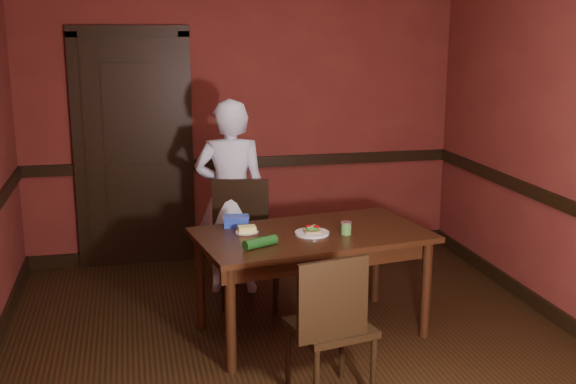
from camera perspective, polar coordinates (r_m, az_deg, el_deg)
name	(u,v)px	position (r m, az deg, el deg)	size (l,w,h in m)	color
floor	(299,357)	(4.92, 0.91, -12.91)	(4.00, 4.50, 0.01)	black
wall_back	(243,114)	(6.68, -3.56, 6.15)	(4.00, 0.02, 2.70)	maroon
wall_front	(461,280)	(2.44, 13.49, -6.78)	(4.00, 0.02, 2.70)	maroon
dado_back	(244,163)	(6.74, -3.48, 2.33)	(4.00, 0.03, 0.10)	black
baseboard_back	(245,249)	(6.94, -3.39, -4.49)	(4.00, 0.03, 0.12)	black
baseboard_right	(567,323)	(5.66, 21.15, -9.60)	(0.03, 4.50, 0.12)	black
door	(134,147)	(6.60, -12.10, 3.53)	(1.05, 0.07, 2.20)	black
dining_table	(312,283)	(5.15, 1.87, -7.19)	(1.59, 0.89, 0.75)	black
chair_far	(251,245)	(5.65, -2.97, -4.18)	(0.45, 0.45, 0.96)	black
chair_near	(330,324)	(4.27, 3.37, -10.40)	(0.43, 0.43, 0.92)	black
person	(231,197)	(5.85, -4.53, -0.40)	(0.58, 0.38, 1.59)	silver
sandwich_plate	(312,232)	(4.99, 1.90, -3.16)	(0.24, 0.24, 0.06)	silver
sauce_jar	(346,228)	(4.99, 4.62, -2.85)	(0.08, 0.08, 0.09)	#488739
cheese_saucer	(247,230)	(5.02, -3.27, -3.03)	(0.16, 0.16, 0.05)	silver
food_tub	(236,221)	(5.18, -4.12, -2.31)	(0.20, 0.15, 0.08)	blue
wrapped_veg	(260,242)	(4.70, -2.20, -3.99)	(0.07, 0.07, 0.24)	#134214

